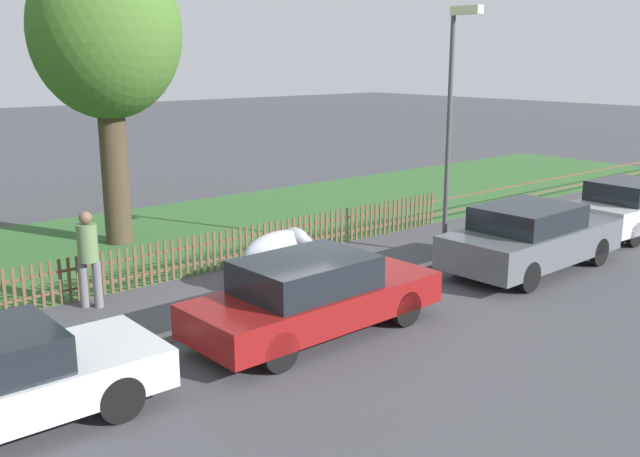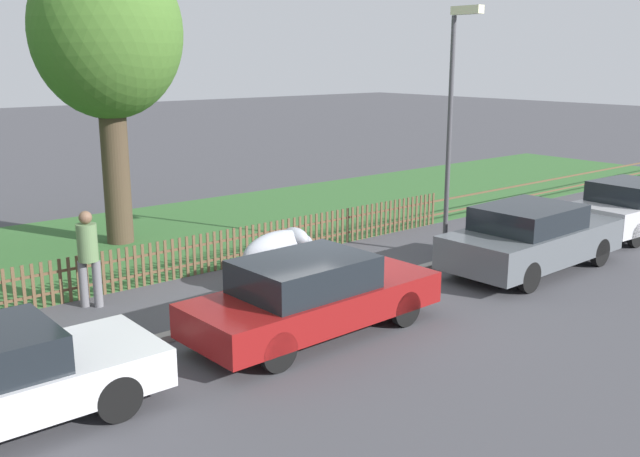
{
  "view_description": "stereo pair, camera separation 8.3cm",
  "coord_description": "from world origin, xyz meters",
  "px_view_note": "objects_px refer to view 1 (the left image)",
  "views": [
    {
      "loc": [
        -8.19,
        -9.87,
        4.52
      ],
      "look_at": [
        0.94,
        1.04,
        1.1
      ],
      "focal_mm": 40.0,
      "sensor_mm": 36.0,
      "label": 1
    },
    {
      "loc": [
        -8.13,
        -9.92,
        4.52
      ],
      "look_at": [
        0.94,
        1.04,
        1.1
      ],
      "focal_mm": 40.0,
      "sensor_mm": 36.0,
      "label": 2
    }
  ],
  "objects_px": {
    "pedestrian_near_fence": "(88,254)",
    "parked_car_red_compact": "(630,207)",
    "parked_car_navy_estate": "(531,237)",
    "parked_car_black_saloon": "(313,295)",
    "tree_behind_motorcycle": "(106,36)",
    "street_lamp": "(453,103)",
    "covered_motorcycle": "(281,252)"
  },
  "relations": [
    {
      "from": "parked_car_black_saloon",
      "to": "pedestrian_near_fence",
      "type": "xyz_separation_m",
      "value": [
        -2.3,
        3.68,
        0.34
      ]
    },
    {
      "from": "tree_behind_motorcycle",
      "to": "pedestrian_near_fence",
      "type": "relative_size",
      "value": 3.93
    },
    {
      "from": "parked_car_navy_estate",
      "to": "street_lamp",
      "type": "height_order",
      "value": "street_lamp"
    },
    {
      "from": "parked_car_red_compact",
      "to": "tree_behind_motorcycle",
      "type": "relative_size",
      "value": 0.54
    },
    {
      "from": "tree_behind_motorcycle",
      "to": "parked_car_black_saloon",
      "type": "bearing_deg",
      "value": -91.01
    },
    {
      "from": "parked_car_red_compact",
      "to": "parked_car_black_saloon",
      "type": "bearing_deg",
      "value": -177.37
    },
    {
      "from": "parked_car_black_saloon",
      "to": "tree_behind_motorcycle",
      "type": "bearing_deg",
      "value": 87.13
    },
    {
      "from": "covered_motorcycle",
      "to": "pedestrian_near_fence",
      "type": "xyz_separation_m",
      "value": [
        -3.5,
        1.21,
        0.34
      ]
    },
    {
      "from": "parked_car_red_compact",
      "to": "street_lamp",
      "type": "bearing_deg",
      "value": 164.03
    },
    {
      "from": "parked_car_red_compact",
      "to": "pedestrian_near_fence",
      "type": "relative_size",
      "value": 2.13
    },
    {
      "from": "parked_car_red_compact",
      "to": "covered_motorcycle",
      "type": "bearing_deg",
      "value": 168.25
    },
    {
      "from": "parked_car_black_saloon",
      "to": "parked_car_navy_estate",
      "type": "relative_size",
      "value": 1.0
    },
    {
      "from": "tree_behind_motorcycle",
      "to": "street_lamp",
      "type": "xyz_separation_m",
      "value": [
        5.43,
        -6.02,
        -1.48
      ]
    },
    {
      "from": "parked_car_navy_estate",
      "to": "pedestrian_near_fence",
      "type": "bearing_deg",
      "value": 153.51
    },
    {
      "from": "parked_car_navy_estate",
      "to": "parked_car_red_compact",
      "type": "relative_size",
      "value": 1.18
    },
    {
      "from": "parked_car_black_saloon",
      "to": "covered_motorcycle",
      "type": "height_order",
      "value": "parked_car_black_saloon"
    },
    {
      "from": "pedestrian_near_fence",
      "to": "parked_car_navy_estate",
      "type": "bearing_deg",
      "value": 15.9
    },
    {
      "from": "parked_car_black_saloon",
      "to": "tree_behind_motorcycle",
      "type": "height_order",
      "value": "tree_behind_motorcycle"
    },
    {
      "from": "parked_car_navy_estate",
      "to": "street_lamp",
      "type": "distance_m",
      "value": 3.43
    },
    {
      "from": "pedestrian_near_fence",
      "to": "parked_car_red_compact",
      "type": "bearing_deg",
      "value": 25.36
    },
    {
      "from": "street_lamp",
      "to": "tree_behind_motorcycle",
      "type": "bearing_deg",
      "value": 132.06
    },
    {
      "from": "parked_car_black_saloon",
      "to": "tree_behind_motorcycle",
      "type": "relative_size",
      "value": 0.63
    },
    {
      "from": "covered_motorcycle",
      "to": "pedestrian_near_fence",
      "type": "distance_m",
      "value": 3.72
    },
    {
      "from": "parked_car_red_compact",
      "to": "covered_motorcycle",
      "type": "relative_size",
      "value": 2.0
    },
    {
      "from": "parked_car_navy_estate",
      "to": "pedestrian_near_fence",
      "type": "relative_size",
      "value": 2.5
    },
    {
      "from": "tree_behind_motorcycle",
      "to": "street_lamp",
      "type": "height_order",
      "value": "tree_behind_motorcycle"
    },
    {
      "from": "parked_car_black_saloon",
      "to": "parked_car_red_compact",
      "type": "bearing_deg",
      "value": -1.4
    },
    {
      "from": "parked_car_black_saloon",
      "to": "parked_car_navy_estate",
      "type": "distance_m",
      "value": 5.99
    },
    {
      "from": "covered_motorcycle",
      "to": "tree_behind_motorcycle",
      "type": "relative_size",
      "value": 0.27
    },
    {
      "from": "parked_car_navy_estate",
      "to": "tree_behind_motorcycle",
      "type": "relative_size",
      "value": 0.64
    },
    {
      "from": "parked_car_black_saloon",
      "to": "pedestrian_near_fence",
      "type": "relative_size",
      "value": 2.49
    },
    {
      "from": "parked_car_navy_estate",
      "to": "parked_car_red_compact",
      "type": "height_order",
      "value": "parked_car_navy_estate"
    }
  ]
}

